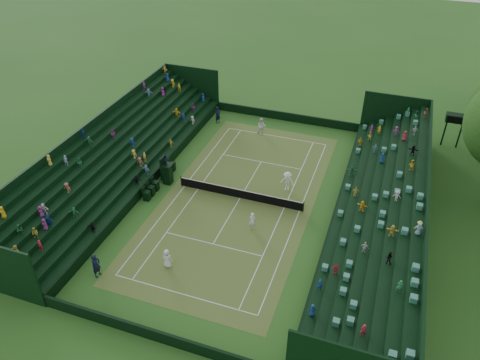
{
  "coord_description": "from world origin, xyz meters",
  "views": [
    {
      "loc": [
        11.19,
        -31.57,
        25.44
      ],
      "look_at": [
        0.0,
        0.0,
        2.0
      ],
      "focal_mm": 35.0,
      "sensor_mm": 36.0,
      "label": 1
    }
  ],
  "objects_px": {
    "umpire_chair": "(167,171)",
    "player_near_west": "(167,258)",
    "tennis_net": "(240,194)",
    "player_far_west": "(262,126)",
    "player_far_east": "(287,181)",
    "player_near_east": "(252,221)"
  },
  "relations": [
    {
      "from": "tennis_net",
      "to": "umpire_chair",
      "type": "bearing_deg",
      "value": 179.91
    },
    {
      "from": "player_near_west",
      "to": "player_far_east",
      "type": "relative_size",
      "value": 0.84
    },
    {
      "from": "tennis_net",
      "to": "player_far_east",
      "type": "xyz_separation_m",
      "value": [
        3.63,
        2.65,
        0.44
      ]
    },
    {
      "from": "tennis_net",
      "to": "player_near_east",
      "type": "distance_m",
      "value": 4.27
    },
    {
      "from": "umpire_chair",
      "to": "player_near_west",
      "type": "xyz_separation_m",
      "value": [
        4.91,
        -9.78,
        -0.49
      ]
    },
    {
      "from": "player_near_west",
      "to": "player_far_west",
      "type": "relative_size",
      "value": 0.86
    },
    {
      "from": "tennis_net",
      "to": "player_near_west",
      "type": "relative_size",
      "value": 7.21
    },
    {
      "from": "tennis_net",
      "to": "player_far_east",
      "type": "distance_m",
      "value": 4.52
    },
    {
      "from": "player_near_east",
      "to": "player_far_west",
      "type": "xyz_separation_m",
      "value": [
        -4.03,
        15.49,
        0.11
      ]
    },
    {
      "from": "tennis_net",
      "to": "player_far_east",
      "type": "height_order",
      "value": "player_far_east"
    },
    {
      "from": "tennis_net",
      "to": "umpire_chair",
      "type": "relative_size",
      "value": 3.82
    },
    {
      "from": "player_near_east",
      "to": "player_far_west",
      "type": "bearing_deg",
      "value": -107.45
    },
    {
      "from": "player_far_west",
      "to": "player_far_east",
      "type": "xyz_separation_m",
      "value": [
        5.34,
        -9.26,
        0.03
      ]
    },
    {
      "from": "tennis_net",
      "to": "player_near_east",
      "type": "xyz_separation_m",
      "value": [
        2.32,
        -3.57,
        0.3
      ]
    },
    {
      "from": "umpire_chair",
      "to": "player_near_east",
      "type": "height_order",
      "value": "umpire_chair"
    },
    {
      "from": "tennis_net",
      "to": "player_far_west",
      "type": "xyz_separation_m",
      "value": [
        -1.71,
        11.92,
        0.41
      ]
    },
    {
      "from": "player_near_west",
      "to": "player_far_east",
      "type": "bearing_deg",
      "value": -115.46
    },
    {
      "from": "tennis_net",
      "to": "player_near_west",
      "type": "height_order",
      "value": "player_near_west"
    },
    {
      "from": "tennis_net",
      "to": "player_near_west",
      "type": "xyz_separation_m",
      "value": [
        -2.27,
        -9.77,
        0.28
      ]
    },
    {
      "from": "umpire_chair",
      "to": "player_far_west",
      "type": "bearing_deg",
      "value": 65.33
    },
    {
      "from": "tennis_net",
      "to": "player_far_west",
      "type": "height_order",
      "value": "player_far_west"
    },
    {
      "from": "tennis_net",
      "to": "player_far_west",
      "type": "relative_size",
      "value": 6.22
    }
  ]
}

